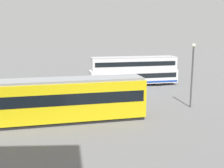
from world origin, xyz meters
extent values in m
plane|color=slate|center=(0.00, 0.00, 0.00)|extent=(160.00, 160.00, 0.00)
cube|color=white|center=(-2.60, -2.42, 1.24)|extent=(12.16, 3.89, 1.78)
cube|color=white|center=(-2.60, -2.42, 2.96)|extent=(11.79, 3.75, 1.66)
cube|color=black|center=(-2.60, -2.42, 1.45)|extent=(11.57, 3.84, 0.64)
cube|color=black|center=(-2.60, -2.42, 3.05)|extent=(11.20, 3.70, 0.60)
cube|color=#193FA5|center=(-2.60, -2.42, 0.60)|extent=(11.93, 3.90, 0.24)
cube|color=#B2B2B7|center=(-2.60, -2.42, 3.84)|extent=(11.79, 3.75, 0.10)
cylinder|color=black|center=(1.08, -1.97, 0.50)|extent=(1.29, 2.49, 1.00)
cylinder|color=black|center=(-5.86, -2.83, 0.50)|extent=(1.29, 2.49, 1.00)
cube|color=yellow|center=(5.12, 11.72, 1.78)|extent=(12.30, 4.14, 3.05)
cube|color=black|center=(5.12, 11.72, 2.08)|extent=(11.83, 4.11, 0.90)
cube|color=gray|center=(5.12, 11.72, 3.40)|extent=(12.03, 3.91, 0.20)
cube|color=black|center=(5.12, 11.72, 0.12)|extent=(12.04, 3.99, 0.25)
cylinder|color=#4C3F2D|center=(5.61, 6.20, 0.39)|extent=(0.14, 0.14, 0.78)
cylinder|color=#4C3F2D|center=(5.44, 6.34, 0.39)|extent=(0.14, 0.14, 0.78)
cylinder|color=maroon|center=(5.53, 6.27, 1.09)|extent=(0.45, 0.45, 0.60)
sphere|color=#8C6647|center=(5.53, 6.27, 1.50)|extent=(0.21, 0.21, 0.21)
cube|color=gray|center=(5.85, 5.34, 1.05)|extent=(6.27, 0.69, 0.06)
cube|color=gray|center=(5.85, 5.34, 0.55)|extent=(6.27, 0.69, 0.06)
cylinder|color=gray|center=(2.72, 5.65, 0.53)|extent=(0.07, 0.07, 1.05)
cylinder|color=gray|center=(5.85, 5.34, 0.53)|extent=(0.07, 0.07, 1.05)
cylinder|color=gray|center=(8.98, 5.02, 0.53)|extent=(0.07, 0.07, 1.05)
cylinder|color=slate|center=(9.52, 4.66, 1.16)|extent=(0.10, 0.10, 2.32)
cube|color=white|center=(9.52, 4.70, 1.91)|extent=(1.10, 0.05, 0.63)
cylinder|color=#4C4C51|center=(-6.16, 8.85, 2.89)|extent=(0.16, 0.16, 5.78)
sphere|color=#F2EFCC|center=(-6.16, 8.85, 5.93)|extent=(0.36, 0.36, 0.36)
camera|label=1|loc=(3.84, 33.00, 7.15)|focal=42.86mm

